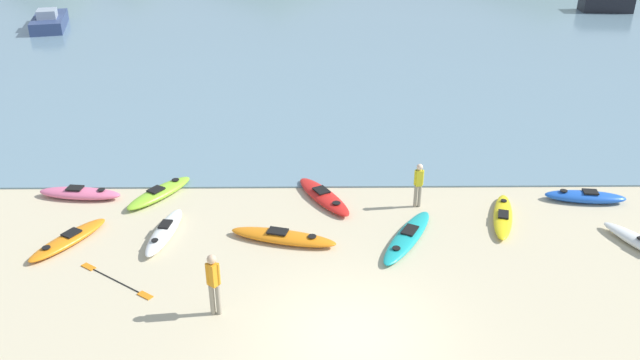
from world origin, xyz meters
TOP-DOWN VIEW (x-y plane):
  - ground_plane at (0.00, 0.00)m, footprint 400.00×400.00m
  - bay_water at (0.00, 42.83)m, footprint 160.00×70.00m
  - kayak_on_sand_0 at (-8.28, 4.24)m, footprint 1.98×2.78m
  - kayak_on_sand_1 at (-5.48, 4.60)m, footprint 0.95×2.85m
  - kayak_on_sand_2 at (5.09, 5.52)m, footprint 1.39×3.04m
  - kayak_on_sand_3 at (1.89, 4.31)m, footprint 2.23×3.37m
  - kayak_on_sand_4 at (8.20, 6.74)m, footprint 2.71×1.02m
  - kayak_on_sand_5 at (-0.61, 6.92)m, footprint 2.16×3.10m
  - kayak_on_sand_6 at (-6.21, 7.20)m, footprint 2.16×2.78m
  - kayak_on_sand_7 at (-8.91, 7.15)m, footprint 2.92×1.04m
  - kayak_on_sand_8 at (-1.86, 4.29)m, footprint 3.36×1.56m
  - person_near_foreground at (-3.39, 0.87)m, footprint 0.35×0.30m
  - person_near_waterline at (2.49, 6.44)m, footprint 0.31×0.21m
  - moored_boat_2 at (22.33, 38.70)m, footprint 3.98×2.19m
  - moored_boat_3 at (-19.74, 33.12)m, footprint 3.44×5.90m
  - loose_paddle at (-6.32, 2.29)m, footprint 2.38×1.74m

SIDE VIEW (x-z plane):
  - ground_plane at x=0.00m, z-range 0.00..0.00m
  - loose_paddle at x=-6.32m, z-range 0.00..0.03m
  - bay_water at x=0.00m, z-range 0.00..0.06m
  - kayak_on_sand_3 at x=1.89m, z-range -0.02..0.27m
  - kayak_on_sand_0 at x=-8.28m, z-range -0.02..0.29m
  - kayak_on_sand_2 at x=5.09m, z-range -0.02..0.29m
  - kayak_on_sand_5 at x=-0.61m, z-range -0.02..0.31m
  - kayak_on_sand_8 at x=-1.86m, z-range -0.02..0.33m
  - kayak_on_sand_6 at x=-6.21m, z-range -0.02..0.35m
  - kayak_on_sand_1 at x=-5.48m, z-range -0.02..0.36m
  - kayak_on_sand_7 at x=-8.91m, z-range -0.02..0.38m
  - kayak_on_sand_4 at x=8.20m, z-range -0.02..0.38m
  - moored_boat_3 at x=-19.74m, z-range -0.15..1.23m
  - moored_boat_2 at x=22.33m, z-range 0.06..1.45m
  - person_near_waterline at x=2.49m, z-range 0.11..1.66m
  - person_near_foreground at x=-3.39m, z-range 0.13..1.87m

